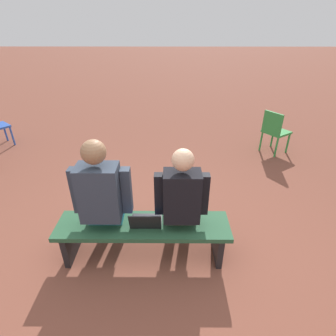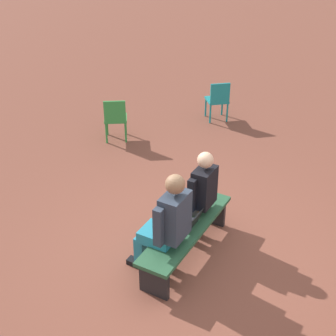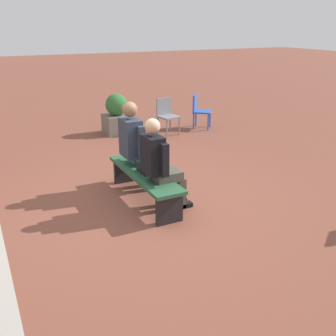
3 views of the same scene
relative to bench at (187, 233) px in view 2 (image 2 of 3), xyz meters
name	(u,v)px [view 2 (image 2 of 3)]	position (x,y,z in m)	size (l,w,h in m)	color
ground_plane	(198,254)	(-0.09, 0.13, -0.35)	(60.00, 60.00, 0.00)	brown
bench	(187,233)	(0.00, 0.00, 0.00)	(1.80, 0.44, 0.45)	#285638
person_student	(196,193)	(-0.39, -0.07, 0.36)	(0.53, 0.67, 1.33)	#4C473D
person_adult	(166,222)	(0.39, -0.07, 0.39)	(0.58, 0.74, 1.41)	teal
laptop	(189,222)	(-0.03, 0.01, 0.15)	(0.32, 0.29, 0.21)	black
plastic_chair_far_left	(115,117)	(-2.30, -2.69, 0.13)	(0.58, 0.58, 0.84)	#2D893D
plastic_chair_foreground	(218,99)	(-4.09, -1.40, 0.13)	(0.59, 0.59, 0.84)	teal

